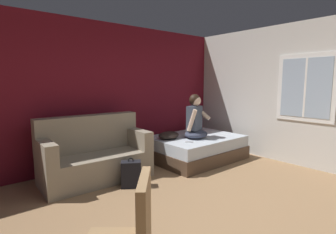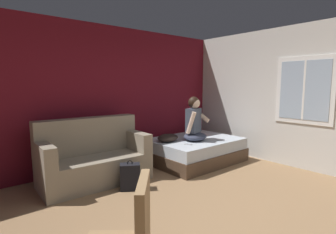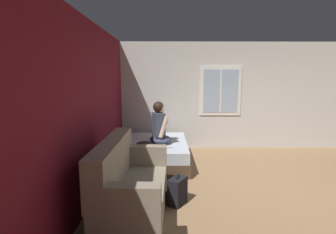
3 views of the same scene
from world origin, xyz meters
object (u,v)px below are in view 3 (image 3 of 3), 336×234
Objects in this scene: couch at (129,187)px; person_seated at (160,126)px; throw_pillow at (145,146)px; cell_phone at (170,148)px; bed at (155,153)px; backpack at (177,191)px.

person_seated is at bearing -10.76° from couch.
cell_phone is at bearing -79.17° from throw_pillow.
person_seated is at bearing -30.85° from throw_pillow.
cell_phone is at bearing -148.22° from bed.
person_seated reaches higher than couch.
couch reaches higher than cell_phone.
person_seated reaches higher than throw_pillow.
couch is (-2.09, 0.27, 0.16)m from bed.
bed is 0.63m from cell_phone.
bed is at bearing -7.46° from couch.
backpack is 3.18× the size of cell_phone.
throw_pillow is (1.51, -0.10, 0.16)m from couch.
throw_pillow is at bearing 68.58° from cell_phone.
bed is 2.12m from couch.
person_seated is 1.83m from backpack.
bed is 3.80× the size of throw_pillow.
bed is 3.98× the size of backpack.
bed is at bearing -16.68° from throw_pillow.
person_seated reaches higher than backpack.
person_seated is at bearing -3.25° from cell_phone.
backpack is 0.95× the size of throw_pillow.
backpack is (-1.81, -0.39, -0.04)m from bed.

